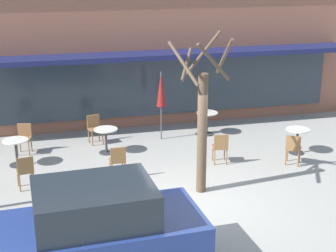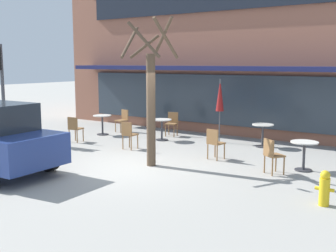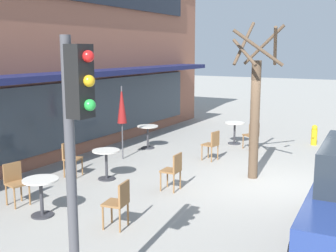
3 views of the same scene
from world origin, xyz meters
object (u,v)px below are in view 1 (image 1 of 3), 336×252
Objects in this scene: cafe_chair_1 at (25,170)px; street_tree at (202,121)px; cafe_table_mid_patio at (297,137)px; cafe_chair_2 at (220,146)px; patio_umbrella_green_folded at (161,90)px; cafe_table_streetside at (207,119)px; cafe_chair_0 at (95,127)px; cafe_chair_5 at (118,159)px; cafe_chair_3 at (293,147)px; parked_sedan at (89,232)px; cafe_chair_4 at (24,136)px; cafe_table_by_tree at (106,137)px; cafe_table_near_wall at (16,148)px.

street_tree is at bearing -15.53° from cafe_chair_1.
cafe_chair_2 is at bearing -175.03° from cafe_table_mid_patio.
patio_umbrella_green_folded is 2.47× the size of cafe_chair_2.
cafe_chair_0 reaches higher than cafe_table_streetside.
cafe_chair_5 reaches higher than cafe_table_streetside.
patio_umbrella_green_folded is 4.44m from cafe_chair_3.
cafe_chair_5 is (-3.38, -2.80, 0.01)m from cafe_table_streetside.
parked_sedan reaches higher than cafe_chair_2.
cafe_chair_3 is at bearing -21.03° from cafe_chair_4.
cafe_chair_0 is (-0.23, 0.99, 0.01)m from cafe_table_by_tree.
cafe_chair_3 is (7.49, -1.84, 0.01)m from cafe_table_near_wall.
cafe_chair_1 and cafe_chair_3 have the same top height.
cafe_chair_3 is (1.93, -0.59, 0.00)m from cafe_chair_2.
cafe_chair_1 is at bearing -175.42° from cafe_chair_2.
cafe_chair_1 is at bearing 178.68° from cafe_chair_3.
cafe_table_streetside is 0.35× the size of patio_umbrella_green_folded.
street_tree reaches higher than cafe_table_near_wall.
street_tree is (-3.55, -1.81, 1.32)m from cafe_table_mid_patio.
patio_umbrella_green_folded reaches higher than cafe_table_streetside.
cafe_table_near_wall is 8.11m from cafe_table_mid_patio.
cafe_chair_4 is at bearing -177.03° from patio_umbrella_green_folded.
cafe_chair_0 and cafe_chair_3 have the same top height.
cafe_table_streetside is 8.35m from parked_sedan.
cafe_chair_1 is 5.31m from cafe_chair_2.
street_tree is at bearing -32.37° from cafe_table_near_wall.
cafe_table_streetside is at bearing 14.70° from cafe_table_by_tree.
cafe_table_by_tree is at bearing -156.30° from patio_umbrella_green_folded.
cafe_chair_0 is 1.00× the size of cafe_chair_5.
cafe_chair_2 is (1.13, -2.43, -1.10)m from patio_umbrella_green_folded.
cafe_chair_2 is at bearing 163.04° from cafe_chair_3.
cafe_table_by_tree is at bearing -14.43° from cafe_chair_4.
cafe_chair_2 reaches higher than cafe_table_mid_patio.
cafe_chair_1 is (-4.16, -2.85, -1.10)m from patio_umbrella_green_folded.
cafe_table_by_tree is 0.85× the size of cafe_chair_0.
cafe_chair_4 is (-4.22, -0.22, -1.10)m from patio_umbrella_green_folded.
cafe_chair_1 and cafe_chair_2 have the same top height.
street_tree is (-3.01, -1.01, 1.31)m from cafe_chair_3.
cafe_table_streetside is 0.85× the size of cafe_chair_2.
cafe_table_near_wall is 0.98m from cafe_chair_4.
patio_umbrella_green_folded is 0.56× the size of street_tree.
parked_sedan reaches higher than cafe_chair_5.
cafe_table_near_wall is at bearing 167.33° from cafe_chair_2.
cafe_chair_1 is at bearing -88.61° from cafe_chair_4.
cafe_table_mid_patio is at bearing 4.97° from cafe_chair_2.
street_tree is (0.06, -4.03, 0.21)m from patio_umbrella_green_folded.
cafe_chair_0 is 6.07m from cafe_chair_3.
cafe_chair_5 is (-2.95, -0.29, 0.00)m from cafe_chair_2.
cafe_chair_4 is at bearing 158.97° from cafe_chair_3.
cafe_chair_1 is 7.22m from cafe_chair_3.
cafe_chair_4 reaches higher than cafe_table_streetside.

